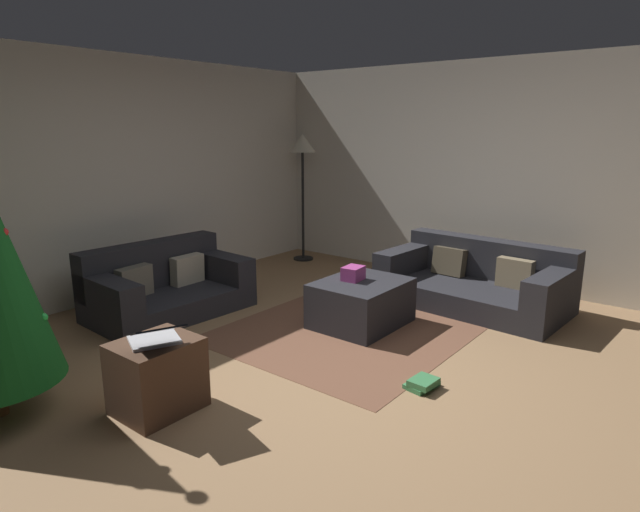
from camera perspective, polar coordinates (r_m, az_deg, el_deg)
The scene contains 13 objects.
ground_plane at distance 4.21m, azimuth 2.12°, elevation -12.39°, with size 6.40×6.40×0.00m, color #93704C.
rear_partition at distance 6.21m, azimuth -22.04°, elevation 7.57°, with size 6.40×0.12×2.60m, color silver.
corner_partition at distance 6.61m, azimuth 18.74°, elevation 8.15°, with size 0.12×6.40×2.60m, color silver.
couch_left at distance 5.67m, azimuth -16.20°, elevation -3.12°, with size 1.57×0.97×0.69m.
couch_right at distance 5.92m, azimuth 16.26°, elevation -2.60°, with size 1.11×1.92×0.66m.
ottoman at distance 5.12m, azimuth 4.40°, elevation -5.00°, with size 0.87×0.70×0.43m, color #26262B.
gift_box at distance 5.08m, azimuth 3.55°, elevation -1.85°, with size 0.21×0.16×0.13m, color #B23F8C.
tv_remote at distance 5.13m, azimuth 3.73°, elevation -2.32°, with size 0.05×0.16×0.02m, color black.
side_table at distance 3.78m, azimuth -16.93°, elevation -12.08°, with size 0.52×0.44×0.49m, color #4C3323.
laptop at distance 3.60m, azimuth -17.05°, elevation -8.16°, with size 0.45×0.51×0.19m.
book_stack at distance 4.05m, azimuth 10.85°, elevation -13.15°, with size 0.27×0.21×0.08m.
corner_lamp at distance 7.45m, azimuth -1.87°, elevation 10.87°, with size 0.36×0.36×1.75m.
area_rug at distance 5.19m, azimuth 4.36°, elevation -7.22°, with size 2.60×2.00×0.01m, color brown.
Camera 1 is at (-3.06, -2.23, 1.84)m, focal length 30.11 mm.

